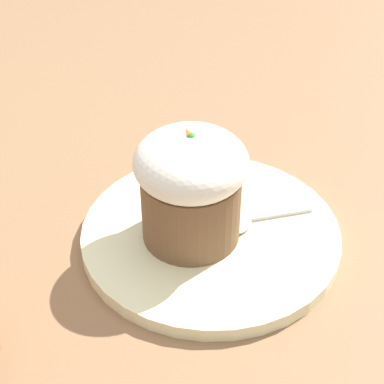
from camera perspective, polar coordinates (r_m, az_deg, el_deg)
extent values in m
plane|color=#846042|center=(0.63, 1.65, -4.31)|extent=(4.00, 4.00, 0.00)
cylinder|color=beige|center=(0.63, 1.66, -3.83)|extent=(0.25, 0.25, 0.01)
cylinder|color=brown|center=(0.59, 0.00, -1.43)|extent=(0.09, 0.09, 0.07)
ellipsoid|color=white|center=(0.56, 0.00, 2.49)|extent=(0.10, 0.10, 0.06)
cone|color=orange|center=(0.55, -0.34, 5.32)|extent=(0.02, 0.01, 0.01)
sphere|color=green|center=(0.55, -0.05, 4.86)|extent=(0.01, 0.01, 0.01)
cube|color=silver|center=(0.64, 7.57, -2.01)|extent=(0.02, 0.07, 0.00)
ellipsoid|color=silver|center=(0.63, 3.12, -2.66)|extent=(0.04, 0.05, 0.01)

